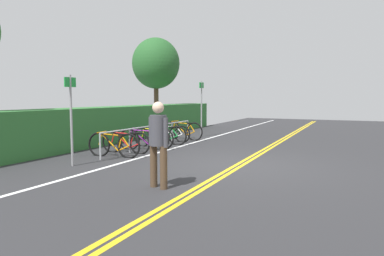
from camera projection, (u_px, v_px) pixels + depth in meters
ground_plane at (239, 166)px, 8.82m from camera, size 39.47×10.92×0.05m
centre_line_yellow_inner at (242, 165)px, 8.79m from camera, size 35.52×0.10×0.00m
centre_line_yellow_outer at (236, 165)px, 8.85m from camera, size 35.52×0.10×0.00m
bike_lane_stripe_white at (144, 157)px, 10.05m from camera, size 35.52×0.12×0.00m
bike_rack at (153, 131)px, 11.99m from camera, size 5.57×0.05×0.76m
bicycle_0 at (114, 145)px, 10.00m from camera, size 0.46×1.71×0.75m
bicycle_1 at (126, 142)px, 10.69m from camera, size 0.46×1.67×0.72m
bicycle_2 at (144, 139)px, 11.36m from camera, size 0.62×1.66×0.74m
bicycle_3 at (153, 137)px, 11.93m from camera, size 0.46×1.69×0.73m
bicycle_4 at (164, 135)px, 12.65m from camera, size 0.46×1.78×0.73m
bicycle_5 at (171, 133)px, 13.44m from camera, size 0.46×1.66×0.69m
bicycle_6 at (184, 131)px, 14.08m from camera, size 0.46×1.82×0.78m
pedestrian at (158, 139)px, 6.53m from camera, size 0.32×0.48×1.64m
sign_post_near at (71, 112)px, 8.59m from camera, size 0.36×0.06×2.27m
sign_post_far at (201, 104)px, 15.08m from camera, size 0.36×0.06×2.42m
hedge_backdrop at (125, 123)px, 14.30m from camera, size 14.52×1.24×1.35m
tree_mid at (156, 64)px, 18.64m from camera, size 2.55×2.55×4.90m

